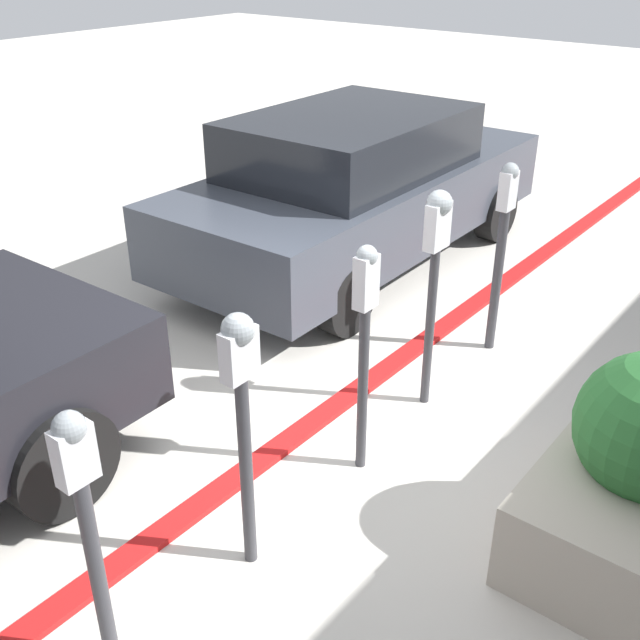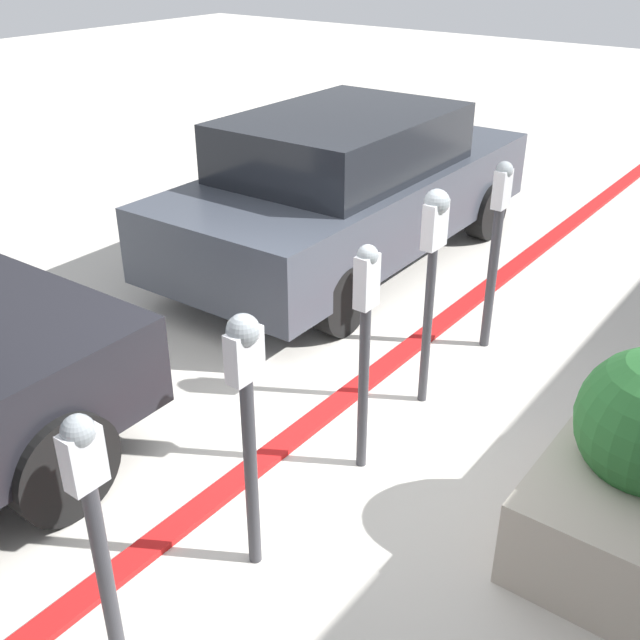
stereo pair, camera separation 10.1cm
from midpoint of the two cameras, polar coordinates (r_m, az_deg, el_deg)
The scene contains 8 objects.
ground_plane at distance 5.09m, azimuth -1.69°, elevation -9.25°, with size 40.00×40.00×0.00m, color beige.
curb_strip at distance 5.12m, azimuth -2.40°, elevation -8.74°, with size 19.00×0.16×0.04m.
parking_meter_nearest at distance 3.31m, azimuth -17.74°, elevation -13.94°, with size 0.16×0.14×1.42m.
parking_meter_second at distance 3.64m, azimuth -6.39°, elevation -5.94°, with size 0.19×0.16×1.51m.
parking_meter_middle at distance 4.35m, azimuth 2.81°, elevation -0.53°, with size 0.14×0.12×1.51m.
parking_meter_fourth at distance 5.00m, azimuth 8.03°, elevation 5.12°, with size 0.20×0.17×1.59m.
parking_meter_farthest at distance 5.92m, azimuth 12.84°, elevation 6.37°, with size 0.15×0.13×1.54m.
parked_car_middle at distance 7.51m, azimuth 1.90°, elevation 10.16°, with size 4.46×1.91×1.53m.
Camera 2 is at (-3.18, -2.52, 3.06)m, focal length 42.00 mm.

